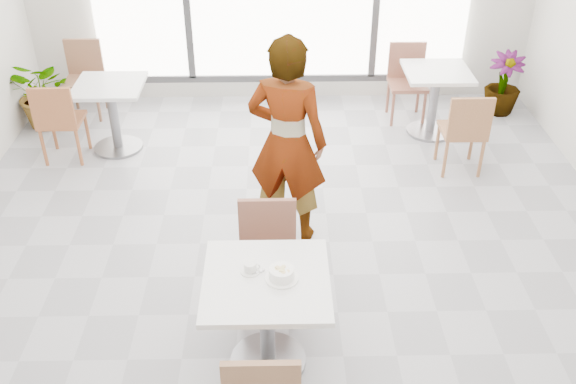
{
  "coord_description": "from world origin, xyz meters",
  "views": [
    {
      "loc": [
        -0.07,
        -3.98,
        3.38
      ],
      "look_at": [
        0.0,
        -0.3,
        1.0
      ],
      "focal_mm": 39.81,
      "sensor_mm": 36.0,
      "label": 1
    }
  ],
  "objects_px": {
    "bg_chair_right_near": "(465,128)",
    "plant_right": "(503,83)",
    "bg_chair_right_far": "(407,76)",
    "oatmeal_bowl": "(282,273)",
    "coffee_cup": "(251,268)",
    "bg_table_left": "(112,108)",
    "main_table": "(267,306)",
    "person": "(287,142)",
    "plant_left": "(44,93)",
    "bg_table_right": "(435,93)",
    "bg_chair_left_near": "(58,118)",
    "chair_far": "(268,250)",
    "bg_chair_left_far": "(84,73)"
  },
  "relations": [
    {
      "from": "bg_chair_right_near",
      "to": "plant_right",
      "type": "distance_m",
      "value": 1.62
    },
    {
      "from": "bg_chair_right_near",
      "to": "bg_chair_right_far",
      "type": "relative_size",
      "value": 1.0
    },
    {
      "from": "oatmeal_bowl",
      "to": "plant_right",
      "type": "xyz_separation_m",
      "value": [
        2.66,
        3.9,
        -0.42
      ]
    },
    {
      "from": "coffee_cup",
      "to": "bg_table_left",
      "type": "distance_m",
      "value": 3.39
    },
    {
      "from": "main_table",
      "to": "person",
      "type": "distance_m",
      "value": 1.56
    },
    {
      "from": "person",
      "to": "oatmeal_bowl",
      "type": "bearing_deg",
      "value": 103.91
    },
    {
      "from": "bg_chair_right_near",
      "to": "plant_left",
      "type": "distance_m",
      "value": 4.62
    },
    {
      "from": "main_table",
      "to": "coffee_cup",
      "type": "height_order",
      "value": "coffee_cup"
    },
    {
      "from": "bg_table_right",
      "to": "bg_chair_left_near",
      "type": "height_order",
      "value": "bg_chair_left_near"
    },
    {
      "from": "main_table",
      "to": "chair_far",
      "type": "bearing_deg",
      "value": 89.98
    },
    {
      "from": "bg_chair_left_near",
      "to": "bg_chair_left_far",
      "type": "relative_size",
      "value": 1.0
    },
    {
      "from": "main_table",
      "to": "bg_chair_right_near",
      "type": "distance_m",
      "value": 3.16
    },
    {
      "from": "chair_far",
      "to": "main_table",
      "type": "bearing_deg",
      "value": -90.02
    },
    {
      "from": "chair_far",
      "to": "bg_chair_left_far",
      "type": "distance_m",
      "value": 4.03
    },
    {
      "from": "plant_left",
      "to": "plant_right",
      "type": "height_order",
      "value": "plant_left"
    },
    {
      "from": "oatmeal_bowl",
      "to": "plant_right",
      "type": "relative_size",
      "value": 0.28
    },
    {
      "from": "bg_chair_right_near",
      "to": "bg_table_right",
      "type": "bearing_deg",
      "value": -82.62
    },
    {
      "from": "bg_chair_right_near",
      "to": "bg_chair_right_far",
      "type": "xyz_separation_m",
      "value": [
        -0.34,
        1.31,
        0.0
      ]
    },
    {
      "from": "main_table",
      "to": "bg_chair_left_near",
      "type": "xyz_separation_m",
      "value": [
        -2.14,
        2.82,
        -0.02
      ]
    },
    {
      "from": "bg_chair_right_far",
      "to": "plant_right",
      "type": "height_order",
      "value": "bg_chair_right_far"
    },
    {
      "from": "bg_table_right",
      "to": "bg_chair_right_far",
      "type": "xyz_separation_m",
      "value": [
        -0.23,
        0.44,
        0.01
      ]
    },
    {
      "from": "bg_table_right",
      "to": "bg_chair_right_near",
      "type": "relative_size",
      "value": 0.86
    },
    {
      "from": "bg_table_right",
      "to": "person",
      "type": "bearing_deg",
      "value": -131.34
    },
    {
      "from": "bg_chair_right_near",
      "to": "main_table",
      "type": "bearing_deg",
      "value": 52.41
    },
    {
      "from": "person",
      "to": "bg_chair_left_far",
      "type": "height_order",
      "value": "person"
    },
    {
      "from": "oatmeal_bowl",
      "to": "bg_chair_right_far",
      "type": "height_order",
      "value": "bg_chair_right_far"
    },
    {
      "from": "bg_chair_right_far",
      "to": "coffee_cup",
      "type": "bearing_deg",
      "value": -114.22
    },
    {
      "from": "main_table",
      "to": "bg_table_left",
      "type": "bearing_deg",
      "value": 118.21
    },
    {
      "from": "oatmeal_bowl",
      "to": "bg_chair_left_near",
      "type": "relative_size",
      "value": 0.24
    },
    {
      "from": "bg_table_left",
      "to": "bg_chair_right_near",
      "type": "distance_m",
      "value": 3.63
    },
    {
      "from": "person",
      "to": "coffee_cup",
      "type": "bearing_deg",
      "value": 96.0
    },
    {
      "from": "bg_table_right",
      "to": "plant_left",
      "type": "relative_size",
      "value": 0.91
    },
    {
      "from": "chair_far",
      "to": "coffee_cup",
      "type": "relative_size",
      "value": 5.47
    },
    {
      "from": "person",
      "to": "plant_right",
      "type": "bearing_deg",
      "value": -121.02
    },
    {
      "from": "bg_chair_left_near",
      "to": "plant_right",
      "type": "distance_m",
      "value": 5.01
    },
    {
      "from": "coffee_cup",
      "to": "bg_chair_left_near",
      "type": "xyz_separation_m",
      "value": [
        -2.04,
        2.75,
        -0.28
      ]
    },
    {
      "from": "bg_table_left",
      "to": "bg_chair_right_far",
      "type": "relative_size",
      "value": 0.86
    },
    {
      "from": "oatmeal_bowl",
      "to": "bg_chair_left_far",
      "type": "distance_m",
      "value": 4.61
    },
    {
      "from": "bg_chair_left_far",
      "to": "bg_chair_right_near",
      "type": "xyz_separation_m",
      "value": [
        4.1,
        -1.49,
        0.0
      ]
    },
    {
      "from": "plant_right",
      "to": "person",
      "type": "bearing_deg",
      "value": -137.31
    },
    {
      "from": "bg_table_right",
      "to": "oatmeal_bowl",
      "type": "bearing_deg",
      "value": -116.92
    },
    {
      "from": "oatmeal_bowl",
      "to": "bg_chair_left_near",
      "type": "xyz_separation_m",
      "value": [
        -2.24,
        2.82,
        -0.29
      ]
    },
    {
      "from": "chair_far",
      "to": "plant_right",
      "type": "height_order",
      "value": "chair_far"
    },
    {
      "from": "person",
      "to": "bg_chair_right_far",
      "type": "xyz_separation_m",
      "value": [
        1.43,
        2.32,
        -0.41
      ]
    },
    {
      "from": "bg_chair_left_near",
      "to": "bg_chair_right_near",
      "type": "height_order",
      "value": "same"
    },
    {
      "from": "coffee_cup",
      "to": "bg_chair_right_near",
      "type": "xyz_separation_m",
      "value": [
        2.03,
        2.43,
        -0.28
      ]
    },
    {
      "from": "chair_far",
      "to": "bg_chair_right_near",
      "type": "distance_m",
      "value": 2.71
    },
    {
      "from": "chair_far",
      "to": "oatmeal_bowl",
      "type": "relative_size",
      "value": 4.14
    },
    {
      "from": "main_table",
      "to": "bg_chair_left_far",
      "type": "height_order",
      "value": "bg_chair_left_far"
    },
    {
      "from": "oatmeal_bowl",
      "to": "plant_left",
      "type": "height_order",
      "value": "oatmeal_bowl"
    }
  ]
}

